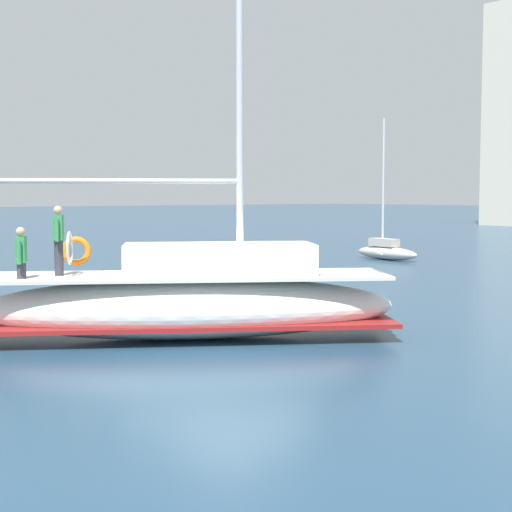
{
  "coord_description": "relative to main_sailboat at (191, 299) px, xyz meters",
  "views": [
    {
      "loc": [
        13.79,
        -10.27,
        3.29
      ],
      "look_at": [
        -0.93,
        1.49,
        1.8
      ],
      "focal_mm": 54.27,
      "sensor_mm": 36.0,
      "label": 1
    }
  ],
  "objects": [
    {
      "name": "ground_plane",
      "position": [
        0.89,
        0.45,
        -0.91
      ],
      "size": [
        400.0,
        400.0,
        0.0
      ],
      "primitive_type": "plane",
      "color": "navy"
    },
    {
      "name": "mooring_buoy",
      "position": [
        -8.79,
        2.33,
        -0.73
      ],
      "size": [
        0.6,
        0.6,
        0.9
      ],
      "color": "silver",
      "rests_on": "ground"
    },
    {
      "name": "moored_sloop_near",
      "position": [
        -11.91,
        19.93,
        -0.41
      ],
      "size": [
        4.19,
        1.25,
        7.17
      ],
      "color": "#B7B2A8",
      "rests_on": "ground"
    },
    {
      "name": "main_sailboat",
      "position": [
        0.0,
        0.0,
        0.0
      ],
      "size": [
        7.17,
        9.39,
        13.38
      ],
      "color": "white",
      "rests_on": "ground"
    }
  ]
}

